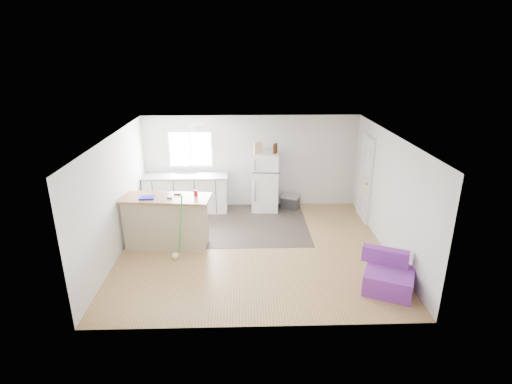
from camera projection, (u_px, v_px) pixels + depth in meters
room at (254, 195)px, 8.00m from camera, size 5.51×5.01×2.41m
vinyl_zone at (222, 224)px, 9.56m from camera, size 4.05×2.50×0.00m
window at (191, 149)px, 10.17m from camera, size 1.18×0.06×0.98m
interior_door at (365, 179)px, 9.60m from camera, size 0.11×0.92×2.10m
ceiling_fixture at (197, 127)px, 8.70m from camera, size 0.30×0.30×0.07m
kitchen_cabinets at (186, 192)px, 10.23m from camera, size 2.14×0.67×1.24m
peninsula at (166, 222)px, 8.34m from camera, size 1.87×0.87×1.11m
refrigerator at (265, 182)px, 10.20m from camera, size 0.71×0.68×1.51m
cooler at (290, 202)px, 10.47m from camera, size 0.56×0.48×0.36m
purple_seat at (388, 277)px, 6.94m from camera, size 1.04×1.04×0.66m
cleaner_jug at (200, 241)px, 8.43m from camera, size 0.15×0.11×0.31m
mop at (177, 248)px, 7.94m from camera, size 0.31×0.37×1.38m
red_cup at (196, 193)px, 8.20m from camera, size 0.10×0.10×0.12m
blue_tray at (147, 198)px, 8.07m from camera, size 0.32×0.24×0.04m
tool_a at (177, 194)px, 8.27m from camera, size 0.14×0.06×0.03m
tool_b at (170, 198)px, 8.06m from camera, size 0.11×0.07×0.03m
cardboard_box at (258, 148)px, 9.80m from camera, size 0.22×0.17×0.30m
bottle_left at (274, 149)px, 9.85m from camera, size 0.08×0.08×0.25m
bottle_right at (276, 148)px, 9.92m from camera, size 0.08×0.08×0.25m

